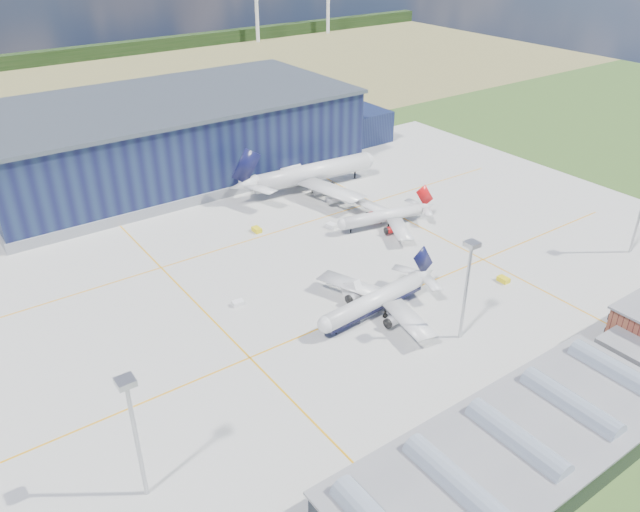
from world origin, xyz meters
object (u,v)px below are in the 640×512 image
(airliner_widebody, at_px, (313,163))
(gse_cart_a, at_px, (332,226))
(airstair, at_px, (351,291))
(car_b, at_px, (448,416))
(light_mast_center, at_px, (468,275))
(light_mast_west, at_px, (133,420))
(gse_tug_c, at_px, (257,230))
(gse_cart_b, at_px, (238,303))
(hangar, at_px, (177,139))
(gse_tug_b, at_px, (503,280))
(gse_van_a, at_px, (365,311))
(car_a, at_px, (578,351))
(airliner_navy, at_px, (374,293))
(airliner_red, at_px, (382,210))

(airliner_widebody, distance_m, gse_cart_a, 30.78)
(airstair, distance_m, car_b, 42.92)
(light_mast_center, bearing_deg, light_mast_west, 180.00)
(gse_tug_c, relative_size, gse_cart_b, 1.15)
(gse_cart_a, bearing_deg, hangar, 90.29)
(gse_tug_b, bearing_deg, car_b, -150.31)
(gse_van_a, height_order, airstair, airstair)
(car_a, height_order, car_b, car_a)
(light_mast_west, height_order, gse_tug_b, light_mast_west)
(airliner_navy, height_order, gse_van_a, airliner_navy)
(airstair, bearing_deg, gse_van_a, -112.32)
(airliner_red, relative_size, gse_cart_a, 10.17)
(gse_van_a, bearing_deg, airliner_red, -50.81)
(gse_van_a, relative_size, airstair, 1.05)
(light_mast_west, distance_m, airstair, 67.51)
(light_mast_center, xyz_separation_m, car_a, (15.80, -18.00, -14.83))
(car_a, bearing_deg, light_mast_center, 35.14)
(gse_tug_c, bearing_deg, airliner_red, -30.13)
(light_mast_center, relative_size, gse_tug_c, 7.59)
(gse_tug_b, height_order, gse_cart_b, gse_tug_b)
(airliner_red, relative_size, gse_tug_c, 10.46)
(hangar, relative_size, airliner_widebody, 2.73)
(gse_cart_b, bearing_deg, gse_tug_c, -30.06)
(airliner_widebody, relative_size, airstair, 10.12)
(hangar, xyz_separation_m, gse_tug_b, (32.72, -115.17, -10.99))
(gse_tug_c, xyz_separation_m, car_a, (25.55, -86.36, -0.06))
(gse_tug_c, height_order, car_b, gse_tug_c)
(airliner_navy, distance_m, airstair, 9.57)
(airliner_navy, bearing_deg, hangar, -95.74)
(airliner_widebody, relative_size, car_a, 15.02)
(light_mast_center, distance_m, airliner_navy, 21.91)
(gse_cart_a, xyz_separation_m, gse_tug_c, (-18.78, 10.42, -0.01))
(light_mast_west, bearing_deg, airliner_widebody, 42.94)
(light_mast_center, xyz_separation_m, gse_tug_b, (25.53, 9.63, -14.81))
(airliner_navy, xyz_separation_m, airstair, (0.38, 8.60, -4.19))
(gse_cart_b, bearing_deg, light_mast_west, 142.80)
(airliner_navy, distance_m, car_b, 34.94)
(airliner_red, height_order, airstair, airliner_red)
(airliner_navy, relative_size, car_b, 10.81)
(hangar, height_order, light_mast_west, hangar)
(gse_cart_a, distance_m, gse_cart_b, 45.81)
(hangar, distance_m, gse_tug_c, 57.56)
(airliner_red, distance_m, gse_tug_c, 36.07)
(light_mast_center, xyz_separation_m, gse_van_a, (-11.29, 17.98, -14.24))
(airliner_red, height_order, gse_cart_b, airliner_red)
(gse_van_a, relative_size, car_a, 1.55)
(gse_tug_c, distance_m, airstair, 42.54)
(airliner_widebody, distance_m, car_b, 109.11)
(light_mast_center, height_order, gse_tug_c, light_mast_center)
(airliner_navy, bearing_deg, car_b, 68.19)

